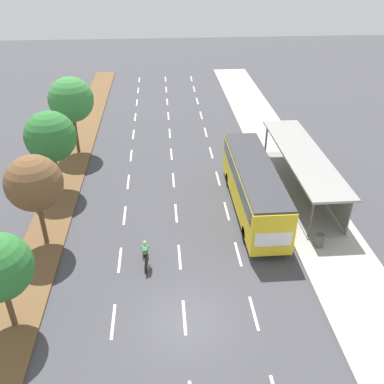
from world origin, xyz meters
TOP-DOWN VIEW (x-y plane):
  - ground_plane at (0.00, 0.00)m, footprint 140.00×140.00m
  - median_strip at (-8.30, 20.00)m, footprint 2.60×52.00m
  - sidewalk_right at (9.25, 20.00)m, footprint 4.50×52.00m
  - lane_divider_left at (-3.50, 18.91)m, footprint 0.14×48.82m
  - lane_divider_center at (0.00, 18.91)m, footprint 0.14×48.82m
  - lane_divider_right at (3.50, 18.91)m, footprint 0.14×48.82m
  - bus_shelter at (9.53, 12.01)m, footprint 2.90×12.87m
  - bus at (5.25, 9.67)m, footprint 2.54×11.29m
  - cyclist at (-1.94, 4.27)m, footprint 0.46×1.82m
  - median_tree_second at (-8.09, 6.88)m, footprint 3.28×3.28m
  - median_tree_third at (-8.51, 13.38)m, footprint 3.60×3.60m
  - median_tree_fourth at (-8.11, 19.88)m, footprint 3.71×3.71m
  - trash_bin at (8.45, 5.13)m, footprint 0.52×0.52m

SIDE VIEW (x-z plane):
  - ground_plane at x=0.00m, z-range 0.00..0.00m
  - lane_divider_left at x=-3.50m, z-range 0.00..0.01m
  - lane_divider_center at x=0.00m, z-range 0.00..0.01m
  - lane_divider_right at x=3.50m, z-range 0.00..0.01m
  - median_strip at x=-8.30m, z-range 0.00..0.12m
  - sidewalk_right at x=9.25m, z-range 0.00..0.15m
  - trash_bin at x=8.45m, z-range 0.15..1.00m
  - cyclist at x=-1.94m, z-range -0.06..1.65m
  - bus_shelter at x=9.53m, z-range 0.44..3.30m
  - bus at x=5.25m, z-range 0.38..3.75m
  - median_tree_second at x=-8.09m, z-range 1.35..7.13m
  - median_tree_third at x=-8.51m, z-range 1.31..7.31m
  - median_tree_fourth at x=-8.11m, z-range 1.51..8.05m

